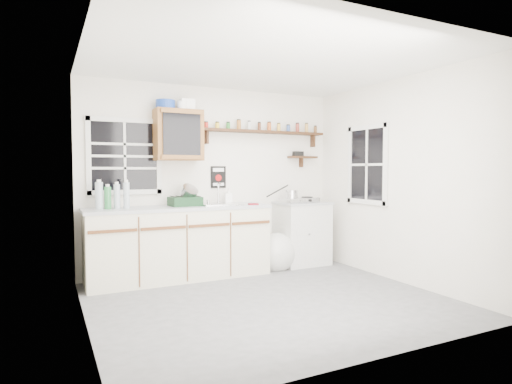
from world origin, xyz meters
TOP-DOWN VIEW (x-y plane):
  - room at (0.00, 0.00)m, footprint 3.64×3.24m
  - main_cabinet at (-0.58, 1.30)m, footprint 2.31×0.63m
  - right_cabinet at (1.25, 1.32)m, footprint 0.73×0.57m
  - sink at (-0.05, 1.30)m, footprint 0.52×0.44m
  - upper_cabinet at (-0.55, 1.44)m, footprint 0.60×0.32m
  - upper_cabinet_clutter at (-0.60, 1.44)m, footprint 0.49×0.24m
  - spice_shelf at (0.73, 1.51)m, footprint 1.91×0.18m
  - secondary_shelf at (1.36, 1.52)m, footprint 0.45×0.16m
  - warning_sign at (0.05, 1.59)m, footprint 0.22×0.02m
  - window_back at (-1.20, 1.59)m, footprint 0.93×0.03m
  - window_right at (1.79, 0.55)m, footprint 0.03×0.78m
  - water_bottles at (-1.41, 1.32)m, footprint 0.38×0.13m
  - dish_rack at (-0.49, 1.33)m, footprint 0.40×0.31m
  - soap_bottle at (0.14, 1.43)m, footprint 0.12×0.12m
  - rag at (0.36, 1.11)m, footprint 0.15×0.13m
  - hotplate at (1.19, 1.31)m, footprint 0.57×0.34m
  - saucepan at (1.05, 1.31)m, footprint 0.44×0.19m
  - trash_bag at (0.76, 1.21)m, footprint 0.47×0.43m

SIDE VIEW (x-z plane):
  - trash_bag at x=0.76m, z-range -0.04..0.50m
  - right_cabinet at x=1.25m, z-range 0.00..0.91m
  - main_cabinet at x=-0.58m, z-range 0.00..0.92m
  - rag at x=0.36m, z-range 0.92..0.94m
  - sink at x=-0.05m, z-range 0.79..1.08m
  - hotplate at x=1.19m, z-range 0.91..0.99m
  - dish_rack at x=-0.49m, z-range 0.87..1.16m
  - soap_bottle at x=0.14m, z-range 0.92..1.13m
  - saucepan at x=1.05m, z-range 0.94..1.13m
  - water_bottles at x=-1.41m, z-range 0.90..1.25m
  - room at x=0.00m, z-range -0.02..2.52m
  - warning_sign at x=0.05m, z-range 1.13..1.43m
  - window_right at x=1.79m, z-range 0.91..1.99m
  - window_back at x=-1.20m, z-range 1.06..2.04m
  - secondary_shelf at x=1.36m, z-range 1.46..1.69m
  - upper_cabinet at x=-0.55m, z-range 1.50..2.15m
  - spice_shelf at x=0.73m, z-range 1.75..2.11m
  - upper_cabinet_clutter at x=-0.60m, z-range 2.14..2.28m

